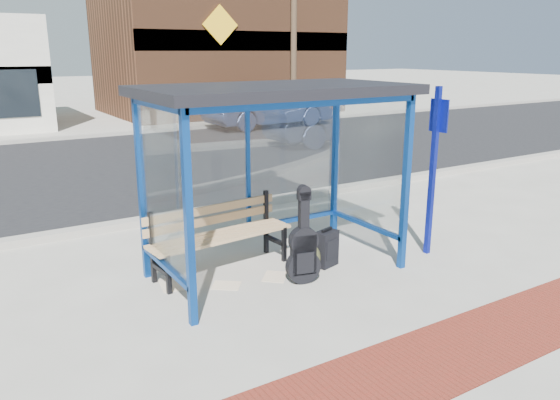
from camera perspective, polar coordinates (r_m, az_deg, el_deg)
ground at (r=7.25m, az=-0.34°, el=-7.50°), size 120.00×120.00×0.00m
brick_paver_strip at (r=5.45m, az=14.68°, el=-16.28°), size 60.00×1.00×0.01m
curb_near at (r=9.69m, az=-9.33°, el=-1.39°), size 60.00×0.25×0.12m
street_asphalt at (r=14.42m, az=-17.20°, el=3.41°), size 60.00×10.00×0.00m
curb_far at (r=19.32m, az=-21.18°, el=6.13°), size 60.00×0.25×0.12m
far_sidewalk at (r=21.18m, az=-22.17°, el=6.60°), size 60.00×4.00×0.01m
bus_shelter at (r=6.79m, az=-0.69°, el=9.03°), size 3.30×1.80×2.42m
storefront_brown at (r=26.79m, az=-6.65°, el=16.08°), size 10.00×7.08×6.40m
tree_right at (r=32.09m, az=-1.90°, el=20.06°), size 3.60×3.60×7.03m
utility_pole_east at (r=22.86m, az=1.46°, el=18.59°), size 1.60×0.24×8.00m
bench at (r=7.19m, az=-6.44°, el=-3.37°), size 1.99×0.65×0.92m
guitar_bag at (r=6.78m, az=2.45°, el=-5.25°), size 0.45×0.22×1.19m
suitcase at (r=7.38m, az=4.89°, el=-5.08°), size 0.35×0.27×0.54m
backpack at (r=7.24m, az=3.12°, el=-6.07°), size 0.36×0.34×0.37m
sign_post at (r=7.83m, az=15.77°, el=3.81°), size 0.10×0.30×2.36m
newspaper_a at (r=7.00m, az=-10.98°, el=-8.64°), size 0.40×0.48×0.01m
newspaper_b at (r=7.10m, az=-0.53°, el=-8.01°), size 0.45×0.46×0.01m
newspaper_c at (r=6.88m, az=-5.64°, el=-8.88°), size 0.44×0.42×0.01m
parked_car at (r=20.94m, az=-1.12°, el=9.86°), size 5.00×1.95×1.62m
fire_hydrant at (r=24.03m, az=2.60°, el=9.67°), size 0.37×0.24×0.81m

